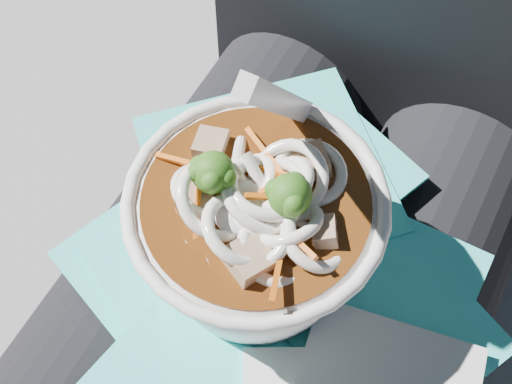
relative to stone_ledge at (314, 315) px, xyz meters
The scene contains 5 objects.
stone_ledge is the anchor object (origin of this frame).
lap 0.35m from the stone_ledge, 90.00° to the right, with size 0.33×0.48×0.16m.
person_body 0.34m from the stone_ledge, 90.00° to the right, with size 0.34×0.94×1.03m.
plastic_bag 0.43m from the stone_ledge, 87.90° to the right, with size 0.34×0.37×0.02m.
udon_bowl 0.49m from the stone_ledge, 93.93° to the right, with size 0.20×0.20×0.20m.
Camera 1 is at (0.09, -0.18, 1.11)m, focal length 50.00 mm.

